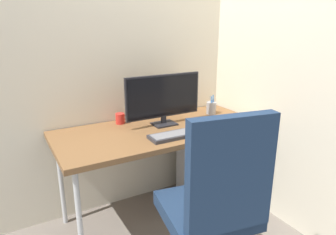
{
  "coord_description": "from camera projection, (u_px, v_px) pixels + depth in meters",
  "views": [
    {
      "loc": [
        -1.02,
        -1.91,
        1.51
      ],
      "look_at": [
        0.02,
        -0.07,
        0.86
      ],
      "focal_mm": 32.47,
      "sensor_mm": 36.0,
      "label": 1
    }
  ],
  "objects": [
    {
      "name": "ground_plane",
      "position": [
        162.0,
        214.0,
        2.52
      ],
      "size": [
        8.0,
        8.0,
        0.0
      ],
      "primitive_type": "plane",
      "color": "slate"
    },
    {
      "name": "wall_back",
      "position": [
        138.0,
        38.0,
        2.42
      ],
      "size": [
        3.02,
        0.04,
        2.8
      ],
      "primitive_type": "cube",
      "color": "beige",
      "rests_on": "ground_plane"
    },
    {
      "name": "wall_side_right",
      "position": [
        268.0,
        39.0,
        2.32
      ],
      "size": [
        0.04,
        2.15,
        2.8
      ],
      "primitive_type": "cube",
      "color": "beige",
      "rests_on": "ground_plane"
    },
    {
      "name": "desk",
      "position": [
        161.0,
        134.0,
        2.31
      ],
      "size": [
        1.58,
        0.71,
        0.76
      ],
      "color": "brown",
      "rests_on": "ground_plane"
    },
    {
      "name": "office_chair",
      "position": [
        216.0,
        200.0,
        1.67
      ],
      "size": [
        0.64,
        0.64,
        1.11
      ],
      "color": "black",
      "rests_on": "ground_plane"
    },
    {
      "name": "filing_cabinet",
      "position": [
        212.0,
        167.0,
        2.69
      ],
      "size": [
        0.47,
        0.46,
        0.58
      ],
      "color": "#B2B5BA",
      "rests_on": "ground_plane"
    },
    {
      "name": "monitor",
      "position": [
        164.0,
        98.0,
        2.32
      ],
      "size": [
        0.62,
        0.14,
        0.39
      ],
      "color": "black",
      "rests_on": "desk"
    },
    {
      "name": "keyboard",
      "position": [
        176.0,
        135.0,
        2.12
      ],
      "size": [
        0.38,
        0.15,
        0.03
      ],
      "color": "#333338",
      "rests_on": "desk"
    },
    {
      "name": "mouse",
      "position": [
        216.0,
        123.0,
        2.35
      ],
      "size": [
        0.06,
        0.09,
        0.04
      ],
      "primitive_type": "ellipsoid",
      "rotation": [
        0.0,
        0.0,
        -0.08
      ],
      "color": "black",
      "rests_on": "desk"
    },
    {
      "name": "pen_holder",
      "position": [
        211.0,
        108.0,
        2.65
      ],
      "size": [
        0.08,
        0.08,
        0.17
      ],
      "color": "#9EA0A5",
      "rests_on": "desk"
    },
    {
      "name": "notebook",
      "position": [
        237.0,
        119.0,
        2.48
      ],
      "size": [
        0.18,
        0.25,
        0.02
      ],
      "primitive_type": "cube",
      "rotation": [
        0.0,
        0.0,
        -0.35
      ],
      "color": "silver",
      "rests_on": "desk"
    },
    {
      "name": "coffee_mug",
      "position": [
        120.0,
        118.0,
        2.39
      ],
      "size": [
        0.11,
        0.07,
        0.08
      ],
      "color": "red",
      "rests_on": "desk"
    }
  ]
}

